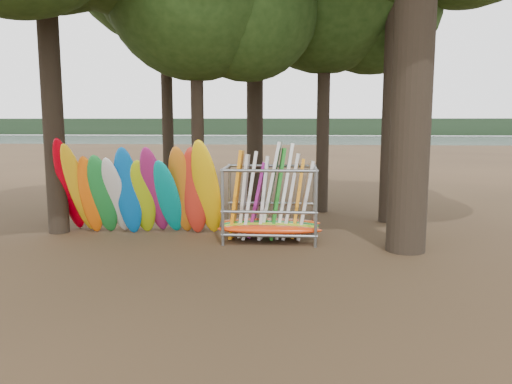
{
  "coord_description": "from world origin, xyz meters",
  "views": [
    {
      "loc": [
        1.83,
        -12.6,
        3.42
      ],
      "look_at": [
        0.73,
        1.5,
        1.4
      ],
      "focal_mm": 35.0,
      "sensor_mm": 36.0,
      "label": 1
    }
  ],
  "objects": [
    {
      "name": "ground",
      "position": [
        0.0,
        0.0,
        0.0
      ],
      "size": [
        120.0,
        120.0,
        0.0
      ],
      "primitive_type": "plane",
      "color": "#47331E",
      "rests_on": "ground"
    },
    {
      "name": "storage_rack",
      "position": [
        1.14,
        1.52,
        1.01
      ],
      "size": [
        2.95,
        1.55,
        2.86
      ],
      "color": "slate",
      "rests_on": "ground"
    },
    {
      "name": "far_shore",
      "position": [
        0.0,
        110.0,
        2.0
      ],
      "size": [
        160.0,
        4.0,
        4.0
      ],
      "primitive_type": "cube",
      "color": "black",
      "rests_on": "ground"
    },
    {
      "name": "lake",
      "position": [
        0.0,
        60.0,
        0.0
      ],
      "size": [
        160.0,
        160.0,
        0.0
      ],
      "primitive_type": "plane",
      "color": "gray",
      "rests_on": "ground"
    },
    {
      "name": "kayak_row",
      "position": [
        -2.72,
        1.75,
        1.32
      ],
      "size": [
        5.14,
        2.04,
        3.07
      ],
      "color": "#C90012",
      "rests_on": "ground"
    }
  ]
}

